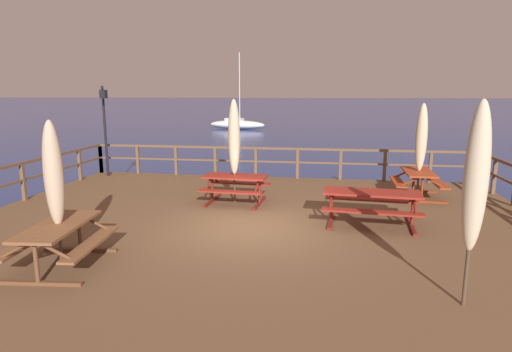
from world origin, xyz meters
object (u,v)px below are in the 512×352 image
Objects in this scene: picnic_table_back_right at (235,183)px; picnic_table_mid_centre at (418,179)px; picnic_table_mid_left at (59,236)px; picnic_table_front_left at (372,200)px; patio_umbrella_short_mid at (54,175)px; lamp_post_hooked at (104,118)px; patio_umbrella_tall_back_right at (421,138)px; patio_umbrella_tall_front at (476,178)px; patio_umbrella_tall_mid_right at (234,138)px; sailboat_distant at (237,124)px.

picnic_table_back_right and picnic_table_mid_centre have the same top height.
picnic_table_front_left is at bearing 30.69° from picnic_table_mid_left.
lamp_post_hooked reaches higher than patio_umbrella_short_mid.
lamp_post_hooked reaches higher than picnic_table_back_right.
picnic_table_front_left is 3.72m from picnic_table_back_right.
patio_umbrella_tall_back_right reaches higher than picnic_table_mid_left.
lamp_post_hooked is at bearing 140.09° from patio_umbrella_tall_front.
picnic_table_front_left is 6.49m from picnic_table_mid_left.
patio_umbrella_tall_back_right reaches higher than picnic_table_back_right.
patio_umbrella_tall_back_right is (1.63, 2.88, 1.14)m from picnic_table_front_left.
patio_umbrella_tall_front is 1.14× the size of patio_umbrella_short_mid.
picnic_table_front_left and picnic_table_back_right have the same top height.
patio_umbrella_tall_front is (0.89, -3.70, 1.28)m from picnic_table_front_left.
picnic_table_mid_centre is 6.70m from patio_umbrella_tall_front.
lamp_post_hooked is (-5.21, 2.86, 0.33)m from patio_umbrella_tall_mid_right.
picnic_table_back_right is at bearing -164.14° from picnic_table_mid_centre.
patio_umbrella_tall_mid_right is at bearing 157.41° from picnic_table_front_left.
patio_umbrella_tall_back_right is (5.11, 1.43, -0.08)m from patio_umbrella_tall_mid_right.
lamp_post_hooked is at bearing 112.13° from patio_umbrella_short_mid.
patio_umbrella_tall_mid_right reaches higher than picnic_table_back_right.
picnic_table_front_left is 0.80× the size of patio_umbrella_tall_mid_right.
picnic_table_front_left is at bearing -119.61° from picnic_table_mid_centre.
patio_umbrella_tall_back_right is at bearing 60.51° from picnic_table_front_left.
sailboat_distant reaches higher than patio_umbrella_tall_back_right.
picnic_table_back_right is at bearing 65.60° from picnic_table_mid_left.
patio_umbrella_tall_back_right reaches higher than picnic_table_mid_centre.
patio_umbrella_short_mid is (-2.14, -4.69, -0.17)m from patio_umbrella_tall_mid_right.
sailboat_distant is (-6.41, 32.57, -2.04)m from patio_umbrella_tall_mid_right.
picnic_table_mid_centre is 5.41m from patio_umbrella_tall_mid_right.
patio_umbrella_short_mid is at bearing 118.97° from picnic_table_mid_left.
picnic_table_mid_centre is at bearing 15.21° from patio_umbrella_tall_mid_right.
picnic_table_front_left is 0.29× the size of sailboat_distant.
patio_umbrella_tall_front is 0.91× the size of lamp_post_hooked.
picnic_table_mid_left is 0.60× the size of lamp_post_hooked.
patio_umbrella_tall_front reaches higher than picnic_table_mid_centre.
picnic_table_back_right is 33.26m from sailboat_distant.
picnic_table_mid_left is 0.69× the size of patio_umbrella_tall_mid_right.
picnic_table_mid_left is at bearing -61.03° from patio_umbrella_short_mid.
patio_umbrella_short_mid is 0.94× the size of patio_umbrella_tall_back_right.
sailboat_distant is at bearing 92.32° from lamp_post_hooked.
patio_umbrella_short_mid is at bearing -115.10° from picnic_table_back_right.
patio_umbrella_tall_front is at bearing -96.41° from patio_umbrella_tall_back_right.
patio_umbrella_short_mid is (-2.17, -4.64, 1.06)m from picnic_table_back_right.
sailboat_distant is at bearing 110.30° from patio_umbrella_tall_back_right.
patio_umbrella_short_mid reaches higher than picnic_table_mid_centre.
patio_umbrella_short_mid reaches higher than picnic_table_mid_left.
picnic_table_front_left is 35.44m from sailboat_distant.
sailboat_distant is at bearing 101.14° from patio_umbrella_tall_mid_right.
picnic_table_mid_centre is 0.66× the size of patio_umbrella_short_mid.
picnic_table_front_left is 3.96m from patio_umbrella_tall_mid_right.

